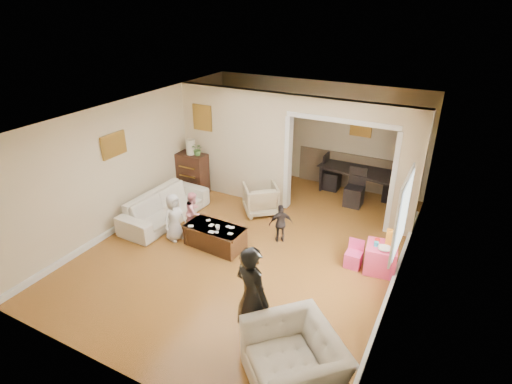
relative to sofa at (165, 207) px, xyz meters
The scene contains 27 objects.
floor 2.14m from the sofa, ahead, with size 7.00×7.00×0.00m, color #A9682B.
partition_left 2.18m from the sofa, 67.70° to the left, with size 2.75×0.18×2.60m, color beige.
partition_right 5.03m from the sofa, 21.42° to the left, with size 0.55×0.18×2.60m, color beige.
partition_header 4.25m from the sofa, 29.26° to the left, with size 2.22×0.18×0.35m, color beige.
window_pane 5.02m from the sofa, ahead, with size 0.03×0.95×1.10m, color white.
framed_art_partition 2.30m from the sofa, 92.91° to the left, with size 0.45×0.03×0.55m, color brown.
framed_art_sofa_wall 1.71m from the sofa, 134.85° to the right, with size 0.03×0.55×0.40m, color brown.
framed_art_alcove 4.91m from the sofa, 46.95° to the left, with size 0.45×0.03×0.55m, color brown.
sofa is the anchor object (origin of this frame).
armchair_back 2.10m from the sofa, 37.26° to the left, with size 0.71×0.73×0.67m, color tan.
armchair_front 4.87m from the sofa, 32.36° to the right, with size 1.18×1.03×0.77m, color silver.
dresser 1.47m from the sofa, 101.31° to the left, with size 0.73×0.41×1.00m, color #31190E.
table_lamp 1.70m from the sofa, 101.31° to the left, with size 0.22×0.22×0.36m, color beige.
potted_plant 1.66m from the sofa, 93.45° to the left, with size 0.27×0.24×0.30m, color #4B7A36.
coffee_table 1.58m from the sofa, 14.18° to the right, with size 1.14×0.57×0.43m, color #392312.
coffee_cup 1.69m from the sofa, 14.99° to the right, with size 0.09×0.09×0.09m, color white.
play_table 4.55m from the sofa, ahead, with size 0.52×0.52×0.50m, color #FF437B.
cereal_box 4.69m from the sofa, ahead, with size 0.20×0.07×0.30m, color yellow.
cyan_cup 4.45m from the sofa, ahead, with size 0.08×0.08×0.08m, color #28A8C9.
toy_block 4.44m from the sofa, ahead, with size 0.08×0.06×0.05m, color red.
play_bowl 4.59m from the sofa, ahead, with size 0.22×0.22×0.05m, color white.
dining_table 4.70m from the sofa, 43.14° to the left, with size 1.97×1.10×0.69m, color black.
adult_person 4.05m from the sofa, 33.96° to the right, with size 0.58×0.38×1.60m, color black.
child_kneel_a 0.88m from the sofa, 38.35° to the right, with size 0.48×0.31×0.98m, color silver.
child_kneel_b 0.84m from the sofa, ahead, with size 0.42×0.33×0.87m, color pink.
child_toddler 2.60m from the sofa, ahead, with size 0.47×0.20×0.80m, color black.
craft_papers 1.61m from the sofa, 14.86° to the right, with size 0.93×0.46×0.00m.
Camera 1 is at (3.28, -6.05, 4.43)m, focal length 28.90 mm.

